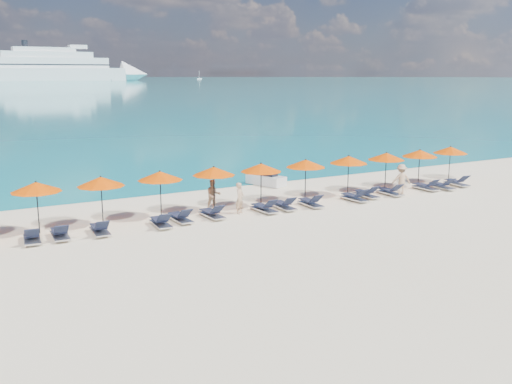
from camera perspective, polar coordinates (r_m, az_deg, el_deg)
ground at (r=24.62m, az=3.38°, el=-3.99°), size 1400.00×1400.00×0.00m
cruise_ship at (r=550.61m, az=-18.23°, el=11.64°), size 149.07×25.70×41.42m
sailboat_near at (r=522.57m, az=-13.95°, el=10.85°), size 5.98×1.99×10.96m
sailboat_far at (r=649.36m, az=-5.70°, el=11.23°), size 5.22×1.74×9.58m
jetski at (r=34.65m, az=1.04°, el=1.29°), size 1.70×2.72×0.91m
beachgoer_a at (r=27.55m, az=-1.63°, el=-0.63°), size 0.67×0.62×1.53m
beachgoer_b at (r=28.28m, az=-4.28°, el=-0.31°), size 0.82×0.58×1.55m
beachgoer_c at (r=33.16m, az=14.32°, el=1.26°), size 1.19×0.83×1.68m
umbrella_2 at (r=25.58m, az=-21.13°, el=0.47°), size 2.10×2.10×2.28m
umbrella_3 at (r=25.99m, az=-15.26°, el=1.02°), size 2.10×2.10×2.28m
umbrella_4 at (r=26.84m, az=-9.58°, el=1.61°), size 2.10×2.10×2.28m
umbrella_5 at (r=27.82m, az=-4.24°, el=2.10°), size 2.10×2.10×2.28m
umbrella_6 at (r=28.77m, az=0.51°, el=2.45°), size 2.10×2.10×2.28m
umbrella_7 at (r=30.22m, az=4.99°, el=2.86°), size 2.10×2.10×2.28m
umbrella_8 at (r=31.82m, az=9.25°, el=3.20°), size 2.10×2.10×2.28m
umbrella_9 at (r=33.52m, az=12.91°, el=3.49°), size 2.10×2.10×2.28m
umbrella_10 at (r=35.34m, az=16.07°, el=3.74°), size 2.10×2.10×2.28m
umbrella_11 at (r=37.45m, az=18.88°, el=4.00°), size 2.10×2.10×2.28m
lounger_3 at (r=24.69m, az=-21.50°, el=-4.20°), size 0.77×1.75×0.66m
lounger_4 at (r=24.81m, az=-19.01°, el=-3.94°), size 0.69×1.72×0.66m
lounger_5 at (r=25.00m, az=-15.35°, el=-3.59°), size 0.69×1.73×0.66m
lounger_6 at (r=25.61m, az=-9.51°, el=-2.96°), size 0.71×1.73×0.66m
lounger_7 at (r=26.28m, az=-7.55°, el=-2.52°), size 0.70×1.73×0.66m
lounger_8 at (r=26.87m, az=-4.40°, el=-2.13°), size 0.71×1.73×0.66m
lounger_9 at (r=27.89m, az=0.85°, el=-1.58°), size 0.75×1.74×0.66m
lounger_10 at (r=28.49m, az=2.82°, el=-1.31°), size 0.66×1.72×0.66m
lounger_11 at (r=29.19m, az=5.50°, el=-1.03°), size 0.69×1.72×0.66m
lounger_12 at (r=30.77m, az=9.84°, el=-0.49°), size 0.73×1.74×0.66m
lounger_13 at (r=31.73m, az=10.98°, el=-0.15°), size 0.65×1.71×0.66m
lounger_14 at (r=32.63m, az=13.27°, el=0.07°), size 0.62×1.70×0.66m
lounger_15 at (r=34.56m, az=16.64°, el=0.54°), size 0.66×1.71×0.66m
lounger_16 at (r=35.16m, az=18.13°, el=0.63°), size 0.69×1.72×0.66m
lounger_17 at (r=36.49m, az=19.45°, el=0.93°), size 0.77×1.75×0.66m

